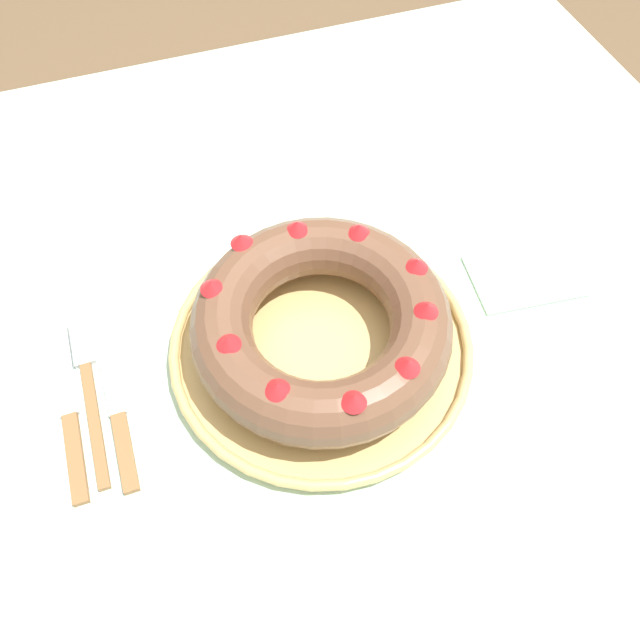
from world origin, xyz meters
TOP-DOWN VIEW (x-y plane):
  - ground_plane at (0.00, 0.00)m, footprint 8.00×8.00m
  - dining_table at (0.00, 0.00)m, footprint 1.26×1.23m
  - serving_dish at (-0.02, 0.00)m, footprint 0.35×0.35m
  - bundt_cake at (-0.02, 0.00)m, footprint 0.29×0.29m
  - fork at (-0.28, 0.04)m, footprint 0.02×0.21m
  - serving_knife at (-0.30, 0.00)m, footprint 0.02×0.23m
  - cake_knife at (-0.25, -0.01)m, footprint 0.02×0.20m
  - napkin at (0.26, 0.02)m, footprint 0.14×0.11m

SIDE VIEW (x-z plane):
  - ground_plane at x=0.00m, z-range 0.00..0.00m
  - dining_table at x=0.00m, z-range 0.30..1.07m
  - napkin at x=0.26m, z-range 0.77..0.77m
  - cake_knife at x=-0.25m, z-range 0.77..0.78m
  - fork at x=-0.28m, z-range 0.77..0.78m
  - serving_knife at x=-0.30m, z-range 0.77..0.78m
  - serving_dish at x=-0.02m, z-range 0.77..0.79m
  - bundt_cake at x=-0.02m, z-range 0.78..0.87m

